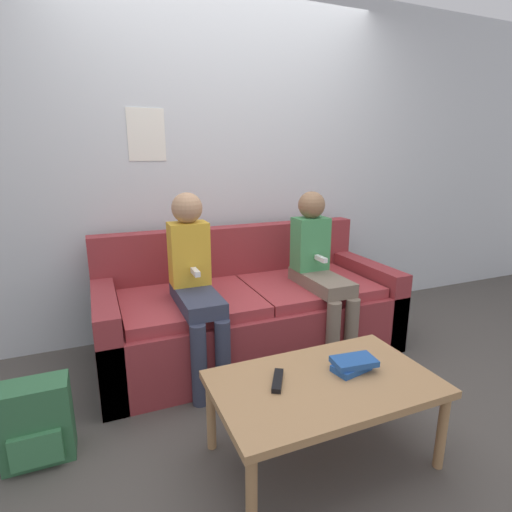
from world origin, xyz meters
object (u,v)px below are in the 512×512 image
object	(u,v)px
couch	(249,312)
person_right	(319,265)
coffee_table	(324,389)
backpack	(36,423)
person_left	(195,278)
tv_remote	(278,381)

from	to	relation	value
couch	person_right	distance (m)	0.61
couch	coffee_table	bearing A→B (deg)	-94.05
coffee_table	backpack	xyz separation A→B (m)	(-1.22, 0.50, -0.17)
coffee_table	backpack	bearing A→B (deg)	157.82
person_left	person_right	xyz separation A→B (m)	(0.88, -0.00, -0.01)
person_left	tv_remote	xyz separation A→B (m)	(0.15, -0.87, -0.24)
couch	person_left	bearing A→B (deg)	-155.22
tv_remote	backpack	distance (m)	1.12
person_left	coffee_table	bearing A→B (deg)	-69.53
person_left	tv_remote	bearing A→B (deg)	-80.49
tv_remote	person_left	bearing A→B (deg)	129.92
couch	coffee_table	xyz separation A→B (m)	(-0.08, -1.13, 0.08)
tv_remote	backpack	size ratio (longest dim) A/B	0.43
coffee_table	person_left	size ratio (longest dim) A/B	0.86
couch	tv_remote	xyz separation A→B (m)	(-0.28, -1.07, 0.13)
couch	person_left	xyz separation A→B (m)	(-0.43, -0.20, 0.37)
couch	backpack	bearing A→B (deg)	-153.93
couch	coffee_table	distance (m)	1.14
person_left	person_right	distance (m)	0.88
couch	tv_remote	size ratio (longest dim) A/B	12.24
backpack	person_left	bearing A→B (deg)	26.69
person_right	person_left	bearing A→B (deg)	179.77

